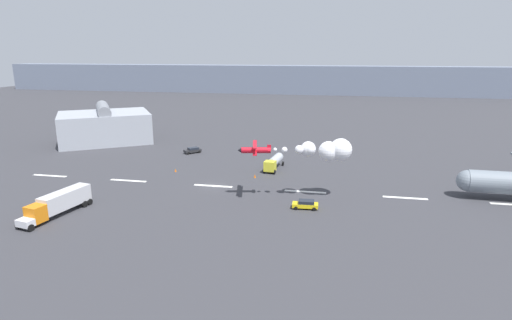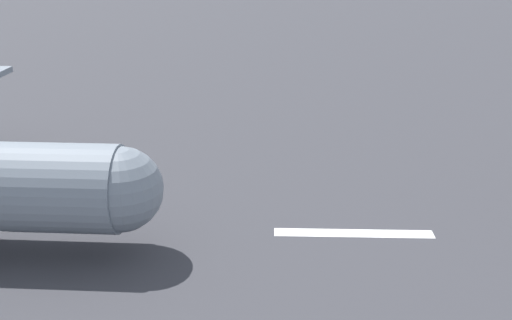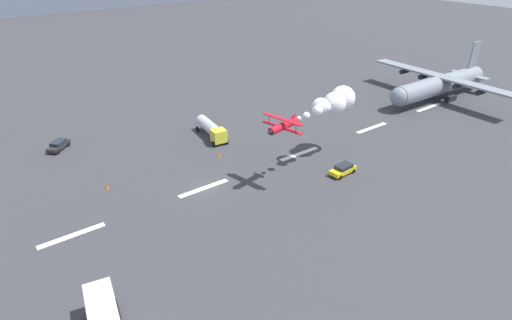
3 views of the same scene
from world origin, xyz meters
TOP-DOWN VIEW (x-y plane):
  - ground_plane at (0.00, 0.00)m, footprint 440.00×440.00m
  - runway_stripe_3 at (-18.50, 0.00)m, footprint 8.00×0.90m
  - runway_stripe_4 at (0.00, 0.00)m, footprint 8.00×0.90m
  - runway_stripe_5 at (18.50, 0.00)m, footprint 8.00×0.90m
  - runway_stripe_6 at (36.99, 0.00)m, footprint 8.00×0.90m
  - runway_stripe_7 at (55.49, 0.00)m, footprint 8.00×0.90m
  - cargo_transport_plane at (60.64, 2.10)m, footprint 29.70×34.25m
  - stunt_biplane_red at (22.06, -3.20)m, footprint 20.26×8.30m
  - fuel_tanker_truck at (10.13, 14.44)m, footprint 3.73×9.01m
  - followme_car_yellow at (19.29, -9.05)m, footprint 4.51×2.21m
  - airport_staff_sedan at (-13.38, 25.88)m, footprint 4.48×4.40m
  - traffic_cone_near at (-11.26, 8.15)m, footprint 0.44×0.44m
  - traffic_cone_far at (7.13, 7.24)m, footprint 0.44×0.44m

SIDE VIEW (x-z plane):
  - ground_plane at x=0.00m, z-range 0.00..0.00m
  - runway_stripe_3 at x=-18.50m, z-range 0.00..0.01m
  - runway_stripe_4 at x=0.00m, z-range 0.00..0.01m
  - runway_stripe_5 at x=18.50m, z-range 0.00..0.01m
  - runway_stripe_6 at x=36.99m, z-range 0.00..0.01m
  - runway_stripe_7 at x=55.49m, z-range 0.00..0.01m
  - traffic_cone_near at x=-11.26m, z-range 0.00..0.75m
  - traffic_cone_far at x=7.13m, z-range 0.00..0.75m
  - followme_car_yellow at x=19.29m, z-range 0.05..1.57m
  - airport_staff_sedan at x=-13.38m, z-range 0.05..1.57m
  - fuel_tanker_truck at x=10.13m, z-range 0.29..3.19m
  - cargo_transport_plane at x=60.64m, z-range -2.24..9.10m
  - stunt_biplane_red at x=22.06m, z-range 7.06..11.27m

